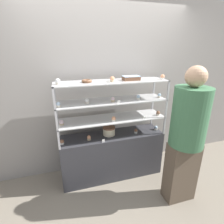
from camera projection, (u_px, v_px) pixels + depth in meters
The scene contains 29 objects.
ground_plane at pixel (112, 173), 2.80m from camera, with size 20.00×20.00×0.00m, color gray.
back_wall at pixel (105, 89), 2.68m from camera, with size 8.00×0.05×2.60m.
display_base at pixel (112, 155), 2.69m from camera, with size 1.51×0.40×0.70m.
display_riser_lower at pixel (112, 119), 2.48m from camera, with size 1.51×0.40×0.26m.
display_riser_middle at pixel (112, 101), 2.40m from camera, with size 1.51×0.40×0.26m.
display_riser_upper at pixel (112, 82), 2.31m from camera, with size 1.51×0.40×0.26m.
layer_cake_centerpiece at pixel (109, 131), 2.55m from camera, with size 0.18×0.18×0.12m.
sheet_cake_frosted at pixel (131, 78), 2.36m from camera, with size 0.23×0.13×0.06m.
cupcake_0 at pixel (62, 142), 2.30m from camera, with size 0.05×0.05×0.07m.
cupcake_1 at pixel (89, 138), 2.41m from camera, with size 0.05×0.05×0.07m.
cupcake_2 at pixel (136, 131), 2.62m from camera, with size 0.05×0.05×0.07m.
cupcake_3 at pixel (156, 128), 2.72m from camera, with size 0.05×0.05×0.07m.
price_tag_0 at pixel (103, 141), 2.35m from camera, with size 0.04×0.00×0.04m.
cupcake_4 at pixel (62, 123), 2.25m from camera, with size 0.06×0.06×0.07m.
cupcake_5 at pixel (114, 119), 2.37m from camera, with size 0.06×0.06×0.07m.
cupcake_6 at pixel (158, 113), 2.58m from camera, with size 0.06×0.06×0.07m.
price_tag_1 at pixel (145, 118), 2.42m from camera, with size 0.04×0.00×0.04m.
cupcake_7 at pixel (58, 105), 2.09m from camera, with size 0.05×0.05×0.07m.
cupcake_8 at pixel (87, 101), 2.24m from camera, with size 0.05×0.05×0.07m.
cupcake_9 at pixel (113, 99), 2.31m from camera, with size 0.05×0.05×0.07m.
cupcake_10 at pixel (138, 97), 2.42m from camera, with size 0.05×0.05×0.07m.
cupcake_11 at pixel (159, 96), 2.51m from camera, with size 0.05×0.05×0.07m.
price_tag_2 at pixel (119, 102), 2.23m from camera, with size 0.04×0.00×0.04m.
cupcake_12 at pixel (58, 82), 2.06m from camera, with size 0.06×0.06×0.07m.
cupcake_13 at pixel (112, 79), 2.24m from camera, with size 0.06×0.06×0.07m.
cupcake_14 at pixel (162, 77), 2.41m from camera, with size 0.06×0.06×0.07m.
price_tag_3 at pixel (108, 82), 2.10m from camera, with size 0.04×0.00×0.04m.
donut_glazed at pixel (87, 81), 2.20m from camera, with size 0.13×0.13×0.04m.
customer_figure at pixel (187, 135), 2.06m from camera, with size 0.40×0.40×1.73m.
Camera 1 is at (-0.67, -2.21, 1.88)m, focal length 28.00 mm.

